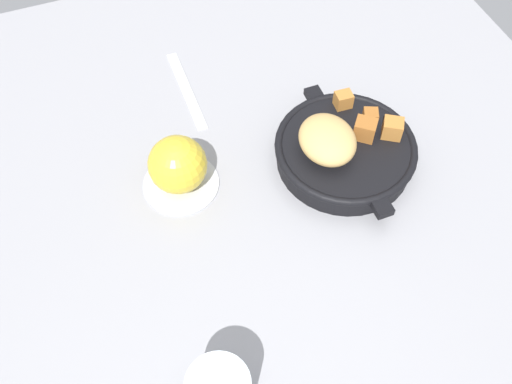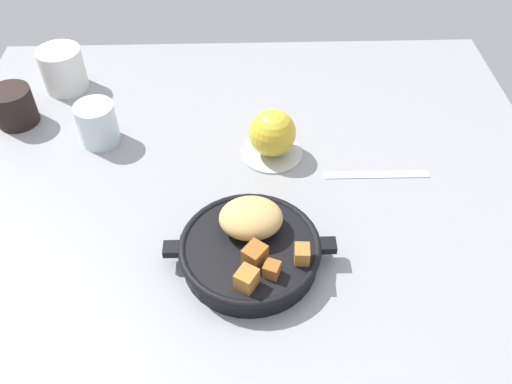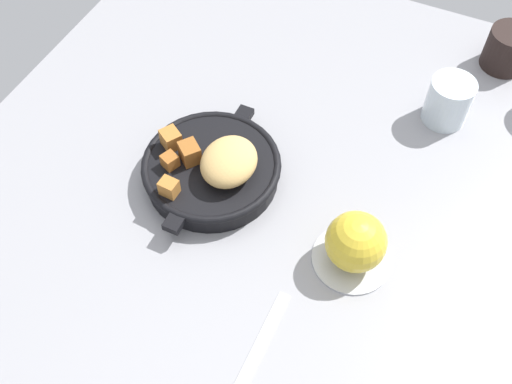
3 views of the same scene
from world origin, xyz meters
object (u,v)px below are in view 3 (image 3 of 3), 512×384
water_glass_short (448,101)px  butter_knife (256,353)px  red_apple (356,242)px  coffee_mug_dark (508,49)px  cast_iron_skillet (213,167)px

water_glass_short → butter_knife: bearing=-12.5°
red_apple → coffee_mug_dark: bearing=167.4°
red_apple → coffee_mug_dark: size_ratio=1.08×
cast_iron_skillet → butter_knife: 28.31cm
butter_knife → cast_iron_skillet: bearing=-141.5°
cast_iron_skillet → red_apple: size_ratio=3.01×
red_apple → coffee_mug_dark: (-48.09, 10.75, -1.21)cm
butter_knife → water_glass_short: water_glass_short is taller
butter_knife → water_glass_short: 50.49cm
cast_iron_skillet → coffee_mug_dark: 55.64cm
cast_iron_skillet → butter_knife: size_ratio=1.39×
butter_knife → coffee_mug_dark: coffee_mug_dark is taller
cast_iron_skillet → red_apple: red_apple is taller
cast_iron_skillet → water_glass_short: size_ratio=3.24×
cast_iron_skillet → water_glass_short: bearing=133.7°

